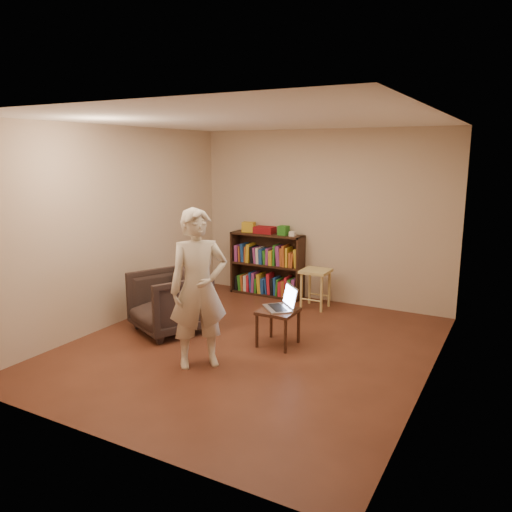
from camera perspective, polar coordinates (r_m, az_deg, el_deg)
The scene contains 15 objects.
floor at distance 5.99m, azimuth -0.72°, elevation -10.38°, with size 4.50×4.50×0.00m, color #4C2518.
ceiling at distance 5.56m, azimuth -0.79°, elevation 15.28°, with size 4.50×4.50×0.00m, color white.
wall_back at distance 7.65m, azimuth 7.56°, elevation 4.46°, with size 4.00×4.00×0.00m, color #C7B296.
wall_left at distance 6.83m, azimuth -15.56°, elevation 3.26°, with size 4.50×4.50×0.00m, color #C7B296.
wall_right at distance 4.98m, azimuth 19.73°, elevation -0.02°, with size 4.50×4.50×0.00m, color #C7B296.
bookshelf at distance 8.01m, azimuth 1.30°, elevation -1.38°, with size 1.20×0.30×1.00m.
box_yellow at distance 8.05m, azimuth -0.84°, elevation 3.33°, with size 0.20×0.14×0.16m, color gold.
red_cloth at distance 7.93m, azimuth 1.00°, elevation 3.00°, with size 0.31×0.23×0.10m, color maroon.
box_green at distance 7.76m, azimuth 3.17°, elevation 2.94°, with size 0.14×0.14×0.14m, color #28751F.
box_white at distance 7.66m, azimuth 4.21°, elevation 2.54°, with size 0.09×0.09×0.07m, color silver.
stool at distance 7.37m, azimuth 6.83°, elevation -2.42°, with size 0.40×0.40×0.58m.
armchair at distance 6.48m, azimuth -9.88°, elevation -5.19°, with size 0.83×0.86×0.78m, color #312320.
side_table at distance 5.94m, azimuth 2.54°, elevation -6.84°, with size 0.43×0.43×0.44m.
laptop at distance 5.95m, azimuth 3.01°, elevation -5.46°, with size 0.49×0.49×0.28m.
person at distance 5.29m, azimuth -6.58°, elevation -3.75°, with size 0.62×0.41×1.70m, color beige.
Camera 1 is at (2.72, -4.84, 2.25)m, focal length 35.00 mm.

